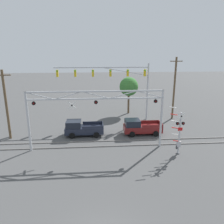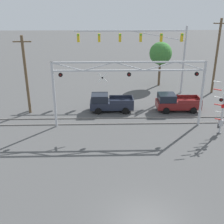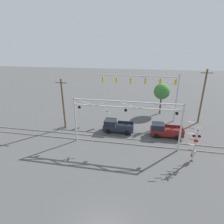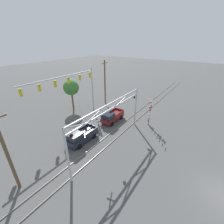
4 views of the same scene
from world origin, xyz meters
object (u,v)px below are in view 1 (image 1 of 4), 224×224
(crossing_signal_mast, at_px, (179,135))
(pickup_truck_following, at_px, (140,127))
(utility_pole_right, at_px, (174,88))
(pickup_truck_lead, at_px, (82,128))
(background_tree_beyond_span, at_px, (129,87))
(utility_pole_left, at_px, (6,104))
(traffic_signal_span, at_px, (120,79))
(crossing_gantry, at_px, (96,108))

(crossing_signal_mast, bearing_deg, pickup_truck_following, 114.80)
(pickup_truck_following, height_order, utility_pole_right, utility_pole_right)
(pickup_truck_lead, relative_size, background_tree_beyond_span, 0.77)
(utility_pole_right, bearing_deg, utility_pole_left, -163.94)
(traffic_signal_span, relative_size, background_tree_beyond_span, 2.25)
(utility_pole_right, distance_m, background_tree_beyond_span, 7.19)
(crossing_gantry, relative_size, crossing_signal_mast, 2.81)
(crossing_gantry, height_order, pickup_truck_lead, crossing_gantry)
(utility_pole_left, relative_size, background_tree_beyond_span, 1.34)
(pickup_truck_lead, distance_m, utility_pole_left, 9.05)
(utility_pole_left, bearing_deg, utility_pole_right, 16.06)
(traffic_signal_span, distance_m, pickup_truck_lead, 9.51)
(pickup_truck_lead, bearing_deg, traffic_signal_span, 48.21)
(pickup_truck_lead, relative_size, utility_pole_right, 0.50)
(crossing_gantry, relative_size, traffic_signal_span, 1.03)
(utility_pole_left, xyz_separation_m, utility_pole_right, (21.86, 6.29, 0.58))
(utility_pole_right, bearing_deg, background_tree_beyond_span, 150.71)
(background_tree_beyond_span, bearing_deg, utility_pole_right, -29.29)
(utility_pole_right, xyz_separation_m, background_tree_beyond_span, (-6.26, 3.51, -0.31))
(traffic_signal_span, bearing_deg, utility_pole_left, -155.59)
(pickup_truck_lead, distance_m, pickup_truck_following, 7.18)
(pickup_truck_lead, distance_m, utility_pole_right, 15.18)
(pickup_truck_following, relative_size, utility_pole_left, 0.58)
(crossing_signal_mast, bearing_deg, utility_pole_right, 72.95)
(crossing_signal_mast, xyz_separation_m, utility_pole_left, (-18.25, 5.49, 2.10))
(crossing_signal_mast, height_order, pickup_truck_following, crossing_signal_mast)
(pickup_truck_following, height_order, utility_pole_left, utility_pole_left)
(crossing_signal_mast, height_order, traffic_signal_span, traffic_signal_span)
(utility_pole_right, bearing_deg, crossing_signal_mast, -107.05)
(crossing_gantry, bearing_deg, utility_pole_left, 160.68)
(pickup_truck_lead, height_order, background_tree_beyond_span, background_tree_beyond_span)
(pickup_truck_lead, xyz_separation_m, background_tree_beyond_span, (7.16, 9.50, 3.52))
(crossing_gantry, distance_m, utility_pole_left, 10.77)
(traffic_signal_span, xyz_separation_m, background_tree_beyond_span, (1.86, 3.57, -1.68))
(utility_pole_right, height_order, background_tree_beyond_span, utility_pole_right)
(crossing_signal_mast, relative_size, pickup_truck_lead, 1.07)
(pickup_truck_lead, xyz_separation_m, utility_pole_left, (-8.44, -0.31, 3.25))
(utility_pole_left, distance_m, utility_pole_right, 22.76)
(background_tree_beyond_span, bearing_deg, crossing_signal_mast, -80.19)
(utility_pole_left, bearing_deg, pickup_truck_following, 0.67)
(traffic_signal_span, distance_m, background_tree_beyond_span, 4.36)
(crossing_gantry, xyz_separation_m, utility_pole_left, (-10.16, 3.56, -0.29))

